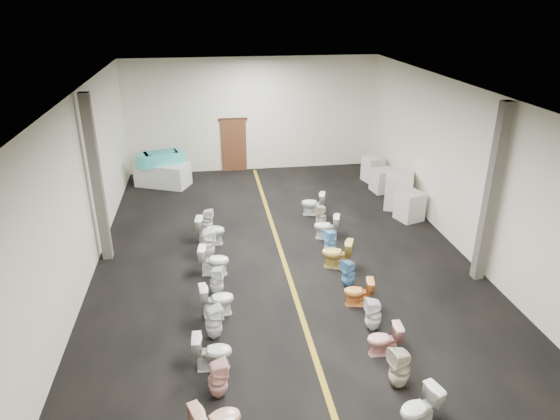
# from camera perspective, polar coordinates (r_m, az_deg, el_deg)

# --- Properties ---
(floor) EXTENTS (16.00, 16.00, 0.00)m
(floor) POSITION_cam_1_polar(r_m,az_deg,el_deg) (13.56, 0.49, -5.98)
(floor) COLOR black
(floor) RESTS_ON ground
(ceiling) EXTENTS (16.00, 16.00, 0.00)m
(ceiling) POSITION_cam_1_polar(r_m,az_deg,el_deg) (12.02, 0.56, 13.08)
(ceiling) COLOR black
(ceiling) RESTS_ON ground
(wall_back) EXTENTS (10.00, 0.00, 10.00)m
(wall_back) POSITION_cam_1_polar(r_m,az_deg,el_deg) (20.24, -3.12, 10.79)
(wall_back) COLOR beige
(wall_back) RESTS_ON ground
(wall_left) EXTENTS (0.00, 16.00, 16.00)m
(wall_left) POSITION_cam_1_polar(r_m,az_deg,el_deg) (12.85, -22.07, 1.59)
(wall_left) COLOR beige
(wall_left) RESTS_ON ground
(wall_right) EXTENTS (0.00, 16.00, 16.00)m
(wall_right) POSITION_cam_1_polar(r_m,az_deg,el_deg) (14.25, 20.85, 3.83)
(wall_right) COLOR beige
(wall_right) RESTS_ON ground
(aisle_stripe) EXTENTS (0.12, 15.60, 0.01)m
(aisle_stripe) POSITION_cam_1_polar(r_m,az_deg,el_deg) (13.56, 0.49, -5.97)
(aisle_stripe) COLOR olive
(aisle_stripe) RESTS_ON floor
(back_door) EXTENTS (1.00, 0.10, 2.10)m
(back_door) POSITION_cam_1_polar(r_m,az_deg,el_deg) (20.42, -5.28, 7.36)
(back_door) COLOR #562D19
(back_door) RESTS_ON floor
(door_frame) EXTENTS (1.15, 0.08, 0.10)m
(door_frame) POSITION_cam_1_polar(r_m,az_deg,el_deg) (20.17, -5.40, 10.29)
(door_frame) COLOR #331C11
(door_frame) RESTS_ON back_door
(column_left) EXTENTS (0.25, 0.25, 4.50)m
(column_left) POSITION_cam_1_polar(r_m,az_deg,el_deg) (13.71, -20.21, 3.19)
(column_left) COLOR #59544C
(column_left) RESTS_ON floor
(column_right) EXTENTS (0.25, 0.25, 4.50)m
(column_right) POSITION_cam_1_polar(r_m,az_deg,el_deg) (12.91, 22.96, 1.54)
(column_right) COLOR #59544C
(column_right) RESTS_ON floor
(display_table) EXTENTS (2.16, 1.67, 0.86)m
(display_table) POSITION_cam_1_polar(r_m,az_deg,el_deg) (19.34, -13.24, 3.97)
(display_table) COLOR silver
(display_table) RESTS_ON floor
(bathtub) EXTENTS (1.81, 0.99, 0.55)m
(bathtub) POSITION_cam_1_polar(r_m,az_deg,el_deg) (19.14, -13.42, 5.78)
(bathtub) COLOR #43C3BA
(bathtub) RESTS_ON display_table
(appliance_crate_a) EXTENTS (0.91, 0.91, 0.92)m
(appliance_crate_a) POSITION_cam_1_polar(r_m,az_deg,el_deg) (16.42, 14.60, 0.44)
(appliance_crate_a) COLOR beige
(appliance_crate_a) RESTS_ON floor
(appliance_crate_b) EXTENTS (1.14, 1.14, 1.21)m
(appliance_crate_b) POSITION_cam_1_polar(r_m,az_deg,el_deg) (17.23, 13.39, 2.17)
(appliance_crate_b) COLOR silver
(appliance_crate_b) RESTS_ON floor
(appliance_crate_c) EXTENTS (0.83, 0.83, 0.83)m
(appliance_crate_c) POSITION_cam_1_polar(r_m,az_deg,el_deg) (18.63, 11.66, 3.32)
(appliance_crate_c) COLOR beige
(appliance_crate_c) RESTS_ON floor
(appliance_crate_d) EXTENTS (0.82, 0.82, 0.96)m
(appliance_crate_d) POSITION_cam_1_polar(r_m,az_deg,el_deg) (19.62, 10.57, 4.64)
(appliance_crate_d) COLOR silver
(appliance_crate_d) RESTS_ON floor
(toilet_left_3) EXTENTS (0.40, 0.39, 0.77)m
(toilet_left_3) POSITION_cam_1_polar(r_m,az_deg,el_deg) (9.39, -7.11, -18.65)
(toilet_left_3) COLOR beige
(toilet_left_3) RESTS_ON floor
(toilet_left_4) EXTENTS (0.76, 0.46, 0.76)m
(toilet_left_4) POSITION_cam_1_polar(r_m,az_deg,el_deg) (9.98, -7.72, -15.74)
(toilet_left_4) COLOR silver
(toilet_left_4) RESTS_ON floor
(toilet_left_5) EXTENTS (0.45, 0.44, 0.78)m
(toilet_left_5) POSITION_cam_1_polar(r_m,az_deg,el_deg) (10.70, -7.59, -12.63)
(toilet_left_5) COLOR white
(toilet_left_5) RESTS_ON floor
(toilet_left_6) EXTENTS (0.81, 0.53, 0.77)m
(toilet_left_6) POSITION_cam_1_polar(r_m,az_deg,el_deg) (11.41, -7.23, -10.10)
(toilet_left_6) COLOR white
(toilet_left_6) RESTS_ON floor
(toilet_left_7) EXTENTS (0.41, 0.40, 0.73)m
(toilet_left_7) POSITION_cam_1_polar(r_m,az_deg,el_deg) (12.12, -7.26, -8.03)
(toilet_left_7) COLOR white
(toilet_left_7) RESTS_ON floor
(toilet_left_8) EXTENTS (0.82, 0.54, 0.78)m
(toilet_left_8) POSITION_cam_1_polar(r_m,az_deg,el_deg) (12.95, -7.55, -5.73)
(toilet_left_8) COLOR white
(toilet_left_8) RESTS_ON floor
(toilet_left_9) EXTENTS (0.46, 0.45, 0.84)m
(toilet_left_9) POSITION_cam_1_polar(r_m,az_deg,el_deg) (13.72, -8.26, -3.88)
(toilet_left_9) COLOR white
(toilet_left_9) RESTS_ON floor
(toilet_left_10) EXTENTS (0.87, 0.57, 0.83)m
(toilet_left_10) POSITION_cam_1_polar(r_m,az_deg,el_deg) (14.50, -7.95, -2.33)
(toilet_left_10) COLOR silver
(toilet_left_10) RESTS_ON floor
(toilet_left_11) EXTENTS (0.40, 0.40, 0.71)m
(toilet_left_11) POSITION_cam_1_polar(r_m,az_deg,el_deg) (15.31, -8.29, -1.15)
(toilet_left_11) COLOR white
(toilet_left_11) RESTS_ON floor
(toilet_right_1) EXTENTS (0.81, 0.61, 0.73)m
(toilet_right_1) POSITION_cam_1_polar(r_m,az_deg,el_deg) (9.15, 15.65, -21.00)
(toilet_right_1) COLOR silver
(toilet_right_1) RESTS_ON floor
(toilet_right_2) EXTENTS (0.46, 0.45, 0.84)m
(toilet_right_2) POSITION_cam_1_polar(r_m,az_deg,el_deg) (9.73, 13.52, -17.17)
(toilet_right_2) COLOR beige
(toilet_right_2) RESTS_ON floor
(toilet_right_3) EXTENTS (0.70, 0.43, 0.69)m
(toilet_right_3) POSITION_cam_1_polar(r_m,az_deg,el_deg) (10.45, 11.79, -14.30)
(toilet_right_3) COLOR #F1A7A1
(toilet_right_3) RESTS_ON floor
(toilet_right_4) EXTENTS (0.35, 0.35, 0.77)m
(toilet_right_4) POSITION_cam_1_polar(r_m,az_deg,el_deg) (11.03, 10.61, -11.68)
(toilet_right_4) COLOR white
(toilet_right_4) RESTS_ON floor
(toilet_right_5) EXTENTS (0.73, 0.51, 0.69)m
(toilet_right_5) POSITION_cam_1_polar(r_m,az_deg,el_deg) (11.79, 8.95, -9.25)
(toilet_right_5) COLOR #F4933E
(toilet_right_5) RESTS_ON floor
(toilet_right_6) EXTENTS (0.44, 0.44, 0.74)m
(toilet_right_6) POSITION_cam_1_polar(r_m,az_deg,el_deg) (12.43, 7.83, -7.20)
(toilet_right_6) COLOR #609CCC
(toilet_right_6) RESTS_ON floor
(toilet_right_7) EXTENTS (0.91, 0.73, 0.81)m
(toilet_right_7) POSITION_cam_1_polar(r_m,az_deg,el_deg) (13.21, 6.53, -4.98)
(toilet_right_7) COLOR #D6B151
(toilet_right_7) RESTS_ON floor
(toilet_right_8) EXTENTS (0.45, 0.45, 0.75)m
(toilet_right_8) POSITION_cam_1_polar(r_m,az_deg,el_deg) (13.84, 5.75, -3.68)
(toilet_right_8) COLOR #7CBEED
(toilet_right_8) RESTS_ON floor
(toilet_right_9) EXTENTS (0.83, 0.62, 0.76)m
(toilet_right_9) POSITION_cam_1_polar(r_m,az_deg,el_deg) (14.74, 5.34, -1.90)
(toilet_right_9) COLOR white
(toilet_right_9) RESTS_ON floor
(toilet_right_10) EXTENTS (0.36, 0.36, 0.74)m
(toilet_right_10) POSITION_cam_1_polar(r_m,az_deg,el_deg) (15.45, 4.72, -0.68)
(toilet_right_10) COLOR beige
(toilet_right_10) RESTS_ON floor
(toilet_right_11) EXTENTS (0.85, 0.63, 0.78)m
(toilet_right_11) POSITION_cam_1_polar(r_m,az_deg,el_deg) (16.29, 3.79, 0.73)
(toilet_right_11) COLOR white
(toilet_right_11) RESTS_ON floor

